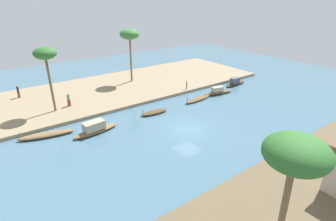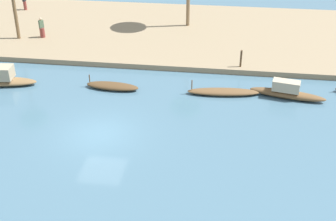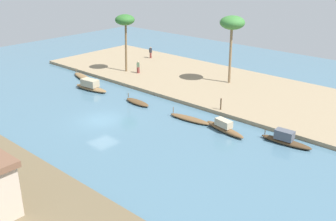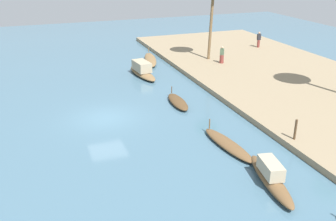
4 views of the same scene
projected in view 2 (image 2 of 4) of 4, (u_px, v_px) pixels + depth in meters
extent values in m
plane|color=#476B7F|center=(99.00, 134.00, 24.56)|extent=(79.52, 79.52, 0.00)
cube|color=#937F60|center=(150.00, 31.00, 38.71)|extent=(46.41, 15.48, 0.40)
ellipsoid|color=brown|center=(0.00, 81.00, 29.85)|extent=(5.10, 1.73, 0.46)
ellipsoid|color=brown|center=(223.00, 92.00, 28.61)|extent=(4.72, 1.40, 0.38)
cylinder|color=brown|center=(192.00, 85.00, 28.44)|extent=(0.07, 0.07, 0.64)
ellipsoid|color=brown|center=(112.00, 86.00, 29.30)|extent=(3.61, 1.26, 0.40)
cylinder|color=brown|center=(89.00, 78.00, 29.37)|extent=(0.07, 0.07, 0.52)
ellipsoid|color=brown|center=(287.00, 94.00, 28.19)|extent=(4.83, 1.80, 0.49)
cube|color=tan|center=(286.00, 86.00, 27.95)|extent=(1.80, 1.09, 0.67)
cylinder|color=brown|center=(42.00, 32.00, 36.57)|extent=(0.56, 0.56, 0.81)
cube|color=#4C664C|center=(41.00, 24.00, 36.21)|extent=(0.38, 0.41, 0.64)
sphere|color=tan|center=(40.00, 19.00, 36.00)|extent=(0.22, 0.22, 0.22)
cylinder|color=brown|center=(25.00, 5.00, 43.23)|extent=(0.31, 0.31, 0.85)
cylinder|color=#4C3823|center=(241.00, 59.00, 31.26)|extent=(0.14, 0.14, 1.23)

